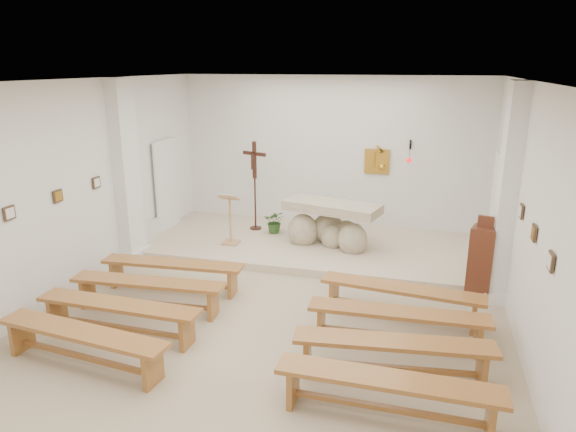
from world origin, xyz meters
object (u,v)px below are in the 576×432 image
(lectern, at_px, (230,219))
(bench_left_second, at_px, (148,288))
(altar, at_px, (330,227))
(bench_left_front, at_px, (173,269))
(bench_left_fourth, at_px, (82,340))
(bench_left_third, at_px, (119,311))
(bench_right_third, at_px, (393,349))
(bench_right_fourth, at_px, (388,388))
(donation_pedestal, at_px, (481,263))
(bench_right_front, at_px, (401,295))
(crucifix_stand, at_px, (255,179))
(bench_right_second, at_px, (398,319))

(lectern, relative_size, bench_left_second, 0.44)
(altar, distance_m, bench_left_front, 3.39)
(bench_left_front, bearing_deg, lectern, 79.88)
(altar, height_order, bench_left_fourth, altar)
(bench_left_second, bearing_deg, bench_left_third, -94.08)
(bench_right_third, distance_m, bench_right_fourth, 0.80)
(donation_pedestal, xyz_separation_m, bench_right_front, (-1.20, -1.04, -0.24))
(lectern, xyz_separation_m, bench_right_fourth, (3.58, -4.50, -0.30))
(bench_right_front, bearing_deg, bench_left_second, -161.81)
(altar, height_order, bench_left_second, altar)
(crucifix_stand, relative_size, bench_right_fourth, 0.81)
(bench_left_front, distance_m, bench_right_fourth, 4.51)
(bench_right_second, height_order, bench_left_fourth, same)
(bench_right_third, relative_size, bench_right_fourth, 1.01)
(crucifix_stand, height_order, bench_left_third, crucifix_stand)
(altar, xyz_separation_m, bench_left_front, (-2.23, -2.55, -0.15))
(bench_left_fourth, bearing_deg, bench_right_front, 38.67)
(crucifix_stand, distance_m, bench_right_second, 5.31)
(altar, distance_m, donation_pedestal, 3.16)
(bench_left_fourth, bearing_deg, bench_right_second, 29.22)
(altar, xyz_separation_m, donation_pedestal, (2.78, -1.51, 0.09))
(bench_right_second, relative_size, bench_left_third, 1.00)
(bench_right_front, distance_m, bench_left_second, 3.89)
(lectern, bearing_deg, bench_right_second, -40.84)
(donation_pedestal, bearing_deg, lectern, -177.25)
(crucifix_stand, relative_size, bench_left_fourth, 0.80)
(bench_left_front, height_order, bench_right_third, same)
(bench_left_second, xyz_separation_m, bench_right_fourth, (3.81, -1.61, 0.00))
(lectern, bearing_deg, bench_right_fourth, -53.40)
(bench_left_fourth, height_order, bench_right_fourth, same)
(bench_right_front, bearing_deg, lectern, 156.02)
(bench_left_front, relative_size, bench_right_second, 1.00)
(bench_right_third, xyz_separation_m, bench_left_fourth, (-3.81, -0.80, 0.00))
(lectern, distance_m, crucifix_stand, 1.25)
(donation_pedestal, xyz_separation_m, bench_left_second, (-5.00, -1.84, -0.24))
(bench_right_front, height_order, bench_left_third, same)
(bench_right_front, distance_m, bench_right_second, 0.80)
(bench_left_fourth, bearing_deg, crucifix_stand, 92.23)
(bench_right_fourth, bearing_deg, donation_pedestal, 71.16)
(bench_left_fourth, bearing_deg, altar, 72.13)
(altar, relative_size, crucifix_stand, 1.04)
(bench_left_second, height_order, bench_left_third, same)
(bench_left_second, distance_m, bench_left_fourth, 1.61)
(bench_right_second, bearing_deg, bench_left_fourth, -159.34)
(bench_left_second, xyz_separation_m, bench_right_second, (3.81, 0.00, 0.00))
(bench_left_front, relative_size, bench_right_third, 1.00)
(bench_left_third, bearing_deg, bench_right_third, 0.99)
(altar, bearing_deg, lectern, -152.92)
(altar, bearing_deg, bench_left_second, -109.42)
(crucifix_stand, xyz_separation_m, bench_left_second, (-0.40, -3.97, -0.91))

